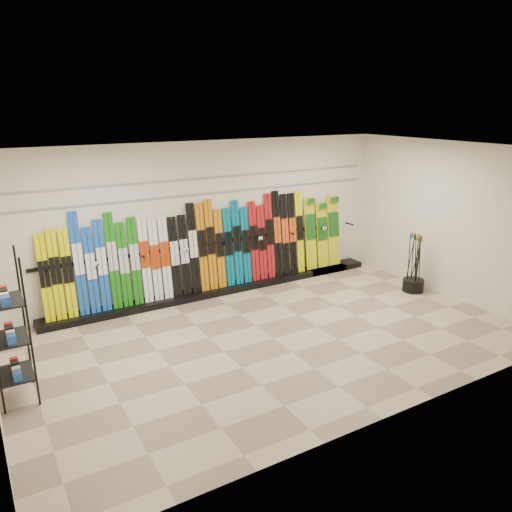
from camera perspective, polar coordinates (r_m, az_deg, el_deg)
floor at (r=8.23m, az=1.98°, el=-9.40°), size 8.00×8.00×0.00m
back_wall at (r=9.81m, az=-5.78°, el=4.23°), size 8.00×0.00×8.00m
right_wall at (r=10.33m, az=21.23°, el=3.80°), size 0.00×5.00×5.00m
ceiling at (r=7.39m, az=2.22°, el=11.89°), size 8.00×8.00×0.00m
ski_rack_base at (r=10.13m, az=-3.86°, el=-3.82°), size 8.00×0.40×0.12m
skis at (r=9.65m, az=-7.47°, el=0.52°), size 5.36×0.25×1.80m
snowboards at (r=11.25m, az=7.60°, el=2.62°), size 0.93×0.24×1.59m
accessory_rack at (r=6.98m, az=-26.36°, el=-7.47°), size 0.40×0.60×1.96m
pole_bin at (r=10.63m, az=17.51°, el=-3.20°), size 0.42×0.42×0.25m
ski_poles at (r=10.45m, az=17.68°, el=-0.76°), size 0.20×0.43×1.18m
slatwall_rail_0 at (r=9.69m, az=-5.82°, el=7.09°), size 7.60×0.02×0.03m
slatwall_rail_1 at (r=9.64m, az=-5.87°, el=8.85°), size 7.60×0.02×0.03m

